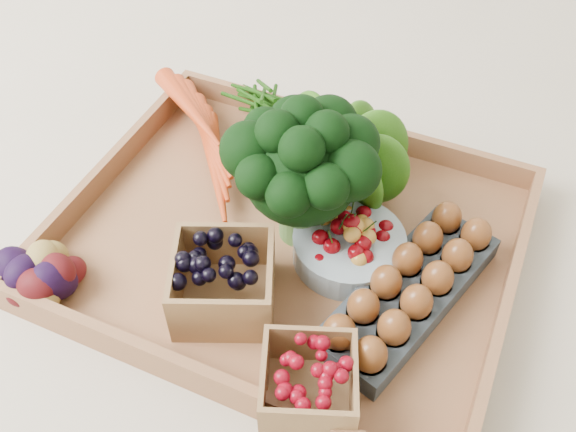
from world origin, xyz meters
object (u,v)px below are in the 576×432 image
at_px(tray, 288,244).
at_px(broccoli, 301,194).
at_px(cherry_bowl, 349,247).
at_px(egg_carton, 409,294).

bearing_deg(tray, broccoli, 65.34).
height_order(tray, cherry_bowl, cherry_bowl).
bearing_deg(cherry_bowl, broccoli, 169.76).
bearing_deg(broccoli, egg_carton, -16.86).
bearing_deg(cherry_bowl, egg_carton, -21.89).
height_order(broccoli, cherry_bowl, broccoli).
bearing_deg(broccoli, tray, -114.66).
relative_size(broccoli, egg_carton, 0.69).
relative_size(cherry_bowl, egg_carton, 0.53).
distance_m(tray, cherry_bowl, 0.08).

